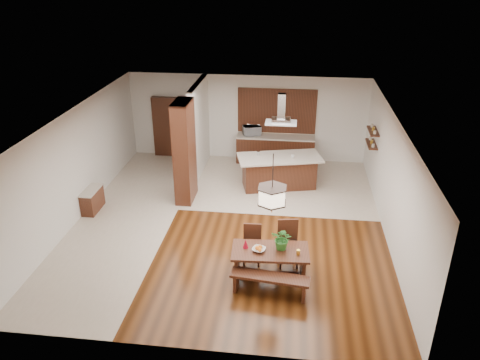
# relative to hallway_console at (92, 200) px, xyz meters

# --- Properties ---
(room_shell) EXTENTS (9.00, 9.04, 2.92)m
(room_shell) POSITION_rel_hallway_console_xyz_m (3.81, -0.20, 1.75)
(room_shell) COLOR #3A1C0A
(room_shell) RESTS_ON ground
(tile_hallway) EXTENTS (2.50, 9.00, 0.01)m
(tile_hallway) POSITION_rel_hallway_console_xyz_m (1.06, -0.20, -0.31)
(tile_hallway) COLOR beige
(tile_hallway) RESTS_ON ground
(tile_kitchen) EXTENTS (5.50, 4.00, 0.01)m
(tile_kitchen) POSITION_rel_hallway_console_xyz_m (5.06, 2.30, -0.31)
(tile_kitchen) COLOR beige
(tile_kitchen) RESTS_ON ground
(soffit_band) EXTENTS (8.00, 9.00, 0.02)m
(soffit_band) POSITION_rel_hallway_console_xyz_m (3.81, -0.20, 2.57)
(soffit_band) COLOR #442411
(soffit_band) RESTS_ON room_shell
(partition_pier) EXTENTS (0.45, 1.00, 2.90)m
(partition_pier) POSITION_rel_hallway_console_xyz_m (2.41, 1.00, 1.14)
(partition_pier) COLOR black
(partition_pier) RESTS_ON ground
(partition_stub) EXTENTS (0.18, 2.40, 2.90)m
(partition_stub) POSITION_rel_hallway_console_xyz_m (2.41, 3.10, 1.14)
(partition_stub) COLOR silver
(partition_stub) RESTS_ON ground
(hallway_console) EXTENTS (0.37, 0.88, 0.63)m
(hallway_console) POSITION_rel_hallway_console_xyz_m (0.00, 0.00, 0.00)
(hallway_console) COLOR black
(hallway_console) RESTS_ON ground
(hallway_doorway) EXTENTS (1.10, 0.20, 2.10)m
(hallway_doorway) POSITION_rel_hallway_console_xyz_m (1.11, 4.20, 0.74)
(hallway_doorway) COLOR black
(hallway_doorway) RESTS_ON ground
(rear_counter) EXTENTS (2.60, 0.62, 0.95)m
(rear_counter) POSITION_rel_hallway_console_xyz_m (4.81, 4.00, 0.16)
(rear_counter) COLOR black
(rear_counter) RESTS_ON ground
(kitchen_window) EXTENTS (2.60, 0.08, 1.50)m
(kitchen_window) POSITION_rel_hallway_console_xyz_m (4.81, 4.26, 1.44)
(kitchen_window) COLOR #A86F32
(kitchen_window) RESTS_ON room_shell
(shelf_lower) EXTENTS (0.26, 0.90, 0.04)m
(shelf_lower) POSITION_rel_hallway_console_xyz_m (7.68, 2.40, 1.08)
(shelf_lower) COLOR black
(shelf_lower) RESTS_ON room_shell
(shelf_upper) EXTENTS (0.26, 0.90, 0.04)m
(shelf_upper) POSITION_rel_hallway_console_xyz_m (7.68, 2.40, 1.49)
(shelf_upper) COLOR black
(shelf_upper) RESTS_ON room_shell
(dining_table) EXTENTS (1.69, 0.92, 0.68)m
(dining_table) POSITION_rel_hallway_console_xyz_m (5.03, -2.42, 0.19)
(dining_table) COLOR black
(dining_table) RESTS_ON ground
(dining_bench) EXTENTS (1.66, 0.53, 0.46)m
(dining_bench) POSITION_rel_hallway_console_xyz_m (5.06, -3.01, -0.09)
(dining_bench) COLOR black
(dining_bench) RESTS_ON ground
(dining_chair_left) EXTENTS (0.42, 0.42, 0.92)m
(dining_chair_left) POSITION_rel_hallway_console_xyz_m (4.59, -1.94, 0.14)
(dining_chair_left) COLOR black
(dining_chair_left) RESTS_ON ground
(dining_chair_right) EXTENTS (0.53, 0.53, 1.05)m
(dining_chair_right) POSITION_rel_hallway_console_xyz_m (5.41, -1.89, 0.21)
(dining_chair_right) COLOR black
(dining_chair_right) RESTS_ON ground
(pendant_lantern) EXTENTS (0.64, 0.64, 1.31)m
(pendant_lantern) POSITION_rel_hallway_console_xyz_m (5.03, -2.42, 1.93)
(pendant_lantern) COLOR #FFE6C3
(pendant_lantern) RESTS_ON room_shell
(foliage_plant) EXTENTS (0.55, 0.52, 0.49)m
(foliage_plant) POSITION_rel_hallway_console_xyz_m (5.28, -2.33, 0.62)
(foliage_plant) COLOR #296A23
(foliage_plant) RESTS_ON dining_table
(fruit_bowl) EXTENTS (0.34, 0.34, 0.07)m
(fruit_bowl) POSITION_rel_hallway_console_xyz_m (4.79, -2.47, 0.40)
(fruit_bowl) COLOR beige
(fruit_bowl) RESTS_ON dining_table
(napkin_cone) EXTENTS (0.15, 0.15, 0.20)m
(napkin_cone) POSITION_rel_hallway_console_xyz_m (4.49, -2.38, 0.47)
(napkin_cone) COLOR #A60B20
(napkin_cone) RESTS_ON dining_table
(gold_ornament) EXTENTS (0.10, 0.10, 0.11)m
(gold_ornament) POSITION_rel_hallway_console_xyz_m (5.62, -2.51, 0.42)
(gold_ornament) COLOR gold
(gold_ornament) RESTS_ON dining_table
(kitchen_island) EXTENTS (2.64, 1.64, 1.01)m
(kitchen_island) POSITION_rel_hallway_console_xyz_m (5.02, 2.10, 0.20)
(kitchen_island) COLOR black
(kitchen_island) RESTS_ON ground
(range_hood) EXTENTS (0.90, 0.55, 0.87)m
(range_hood) POSITION_rel_hallway_console_xyz_m (5.02, 2.10, 2.15)
(range_hood) COLOR silver
(range_hood) RESTS_ON room_shell
(island_cup) EXTENTS (0.11, 0.11, 0.09)m
(island_cup) POSITION_rel_hallway_console_xyz_m (5.40, 2.02, 0.74)
(island_cup) COLOR white
(island_cup) RESTS_ON kitchen_island
(microwave) EXTENTS (0.67, 0.57, 0.31)m
(microwave) POSITION_rel_hallway_console_xyz_m (4.00, 4.04, 0.79)
(microwave) COLOR silver
(microwave) RESTS_ON rear_counter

